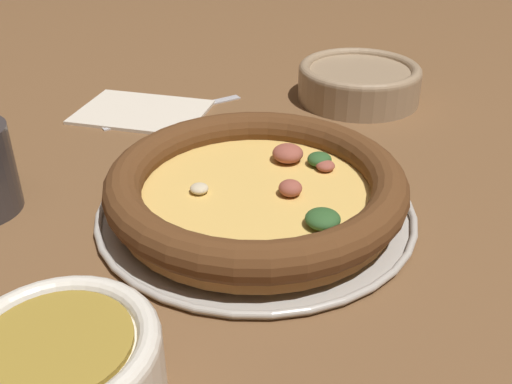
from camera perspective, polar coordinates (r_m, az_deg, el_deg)
The scene contains 7 objects.
ground_plane at distance 0.54m, azimuth 0.00°, elevation -2.12°, with size 3.00×3.00×0.00m, color brown.
pizza_tray at distance 0.54m, azimuth 0.00°, elevation -1.74°, with size 0.29×0.29×0.01m.
pizza at distance 0.53m, azimuth 0.05°, elevation 0.48°, with size 0.27×0.27×0.04m.
bowl_near at distance 0.37m, azimuth -17.96°, elevation -15.93°, with size 0.12×0.12×0.06m.
bowl_far at distance 0.79m, azimuth 9.78°, elevation 10.38°, with size 0.16×0.16×0.05m.
napkin at distance 0.76m, azimuth -10.79°, elevation 7.64°, with size 0.18×0.15×0.01m.
fork at distance 0.76m, azimuth -8.68°, elevation 7.50°, with size 0.11×0.17×0.00m.
Camera 1 is at (0.22, -0.40, 0.29)m, focal length 42.00 mm.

